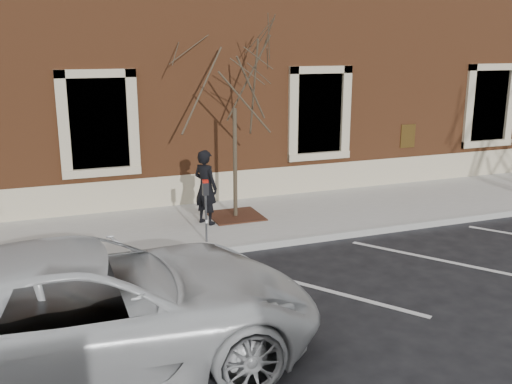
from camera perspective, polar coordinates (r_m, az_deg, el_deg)
name	(u,v)px	position (r m, az deg, el deg)	size (l,w,h in m)	color
ground	(266,248)	(12.40, 0.99, -5.58)	(120.00, 120.00, 0.00)	#28282B
sidewalk_near	(239,222)	(13.93, -1.69, -2.98)	(40.00, 3.50, 0.15)	#AFABA4
curb_near	(267,245)	(12.33, 1.08, -5.32)	(40.00, 0.12, 0.15)	#9E9E99
parking_stripes	(311,286)	(10.54, 5.50, -9.37)	(28.00, 4.40, 0.01)	silver
building_civic	(177,53)	(19.06, -7.89, 13.56)	(40.00, 8.62, 8.00)	brown
man	(206,187)	(13.37, -5.06, 0.49)	(0.64, 0.42, 1.77)	black
parking_meter	(206,199)	(12.07, -5.06, -0.72)	(0.12, 0.10, 1.37)	#595B60
tree_grate	(236,216)	(14.09, -2.06, -2.39)	(1.24, 1.24, 0.03)	#432215
sapling	(234,77)	(13.51, -2.19, 11.44)	(2.91, 2.91, 4.85)	#3E3226
white_truck	(88,310)	(7.98, -16.47, -11.22)	(2.89, 6.27, 1.74)	#BCBEC0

